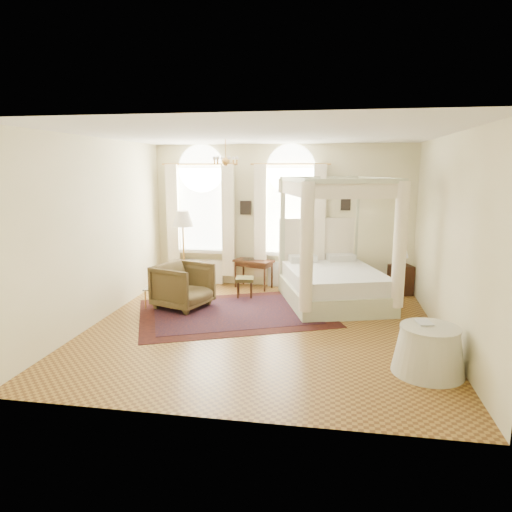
{
  "coord_description": "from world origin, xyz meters",
  "views": [
    {
      "loc": [
        1.15,
        -7.53,
        2.76
      ],
      "look_at": [
        -0.17,
        0.4,
        1.21
      ],
      "focal_mm": 32.0,
      "sensor_mm": 36.0,
      "label": 1
    }
  ],
  "objects": [
    {
      "name": "ground",
      "position": [
        0.0,
        0.0,
        0.0
      ],
      "size": [
        6.0,
        6.0,
        0.0
      ],
      "primitive_type": "plane",
      "color": "olive",
      "rests_on": "ground"
    },
    {
      "name": "room_walls",
      "position": [
        0.0,
        0.0,
        1.98
      ],
      "size": [
        6.0,
        6.0,
        6.0
      ],
      "color": "#FDEFC1",
      "rests_on": "ground"
    },
    {
      "name": "window_left",
      "position": [
        -1.9,
        2.87,
        1.49
      ],
      "size": [
        1.62,
        0.27,
        3.29
      ],
      "color": "white",
      "rests_on": "room_walls"
    },
    {
      "name": "window_right",
      "position": [
        0.2,
        2.87,
        1.49
      ],
      "size": [
        1.62,
        0.27,
        3.29
      ],
      "color": "white",
      "rests_on": "room_walls"
    },
    {
      "name": "chandelier",
      "position": [
        -0.9,
        1.2,
        2.91
      ],
      "size": [
        0.51,
        0.45,
        0.5
      ],
      "color": "#BB873E",
      "rests_on": "room_walls"
    },
    {
      "name": "wall_pictures",
      "position": [
        0.09,
        2.97,
        1.89
      ],
      "size": [
        2.54,
        0.03,
        0.39
      ],
      "color": "black",
      "rests_on": "room_walls"
    },
    {
      "name": "canopy_bed",
      "position": [
        1.23,
        1.73,
        0.59
      ],
      "size": [
        2.54,
        2.83,
        2.58
      ],
      "color": "beige",
      "rests_on": "ground"
    },
    {
      "name": "nightstand",
      "position": [
        2.7,
        2.7,
        0.32
      ],
      "size": [
        0.56,
        0.54,
        0.65
      ],
      "primitive_type": "cube",
      "rotation": [
        0.0,
        0.0,
        0.33
      ],
      "color": "#381D0F",
      "rests_on": "ground"
    },
    {
      "name": "nightstand_lamp",
      "position": [
        2.68,
        2.62,
        0.93
      ],
      "size": [
        0.28,
        0.28,
        0.42
      ],
      "color": "#BB873E",
      "rests_on": "nightstand"
    },
    {
      "name": "writing_desk",
      "position": [
        -0.61,
        2.7,
        0.57
      ],
      "size": [
        0.99,
        0.74,
        0.66
      ],
      "color": "#381D0F",
      "rests_on": "ground"
    },
    {
      "name": "laptop",
      "position": [
        -0.71,
        2.71,
        0.68
      ],
      "size": [
        0.34,
        0.27,
        0.02
      ],
      "primitive_type": "imported",
      "rotation": [
        0.0,
        0.0,
        2.83
      ],
      "color": "black",
      "rests_on": "writing_desk"
    },
    {
      "name": "stool",
      "position": [
        -0.67,
        1.87,
        0.36
      ],
      "size": [
        0.43,
        0.43,
        0.44
      ],
      "color": "#3F391B",
      "rests_on": "ground"
    },
    {
      "name": "armchair",
      "position": [
        -1.74,
        0.94,
        0.45
      ],
      "size": [
        1.25,
        1.23,
        0.89
      ],
      "primitive_type": "imported",
      "rotation": [
        0.0,
        0.0,
        1.22
      ],
      "color": "#4A3A1F",
      "rests_on": "ground"
    },
    {
      "name": "coffee_table",
      "position": [
        -2.22,
        0.9,
        0.36
      ],
      "size": [
        0.63,
        0.48,
        0.4
      ],
      "color": "silver",
      "rests_on": "ground"
    },
    {
      "name": "floor_lamp",
      "position": [
        -2.12,
        2.15,
        1.56
      ],
      "size": [
        0.47,
        0.47,
        1.83
      ],
      "color": "#BB873E",
      "rests_on": "ground"
    },
    {
      "name": "oriental_rug",
      "position": [
        -0.66,
        0.75,
        0.01
      ],
      "size": [
        4.28,
        3.74,
        0.01
      ],
      "color": "#471911",
      "rests_on": "ground"
    },
    {
      "name": "side_table",
      "position": [
        2.51,
        -1.38,
        0.32
      ],
      "size": [
        0.97,
        0.97,
        0.66
      ],
      "color": "beige",
      "rests_on": "ground"
    },
    {
      "name": "book",
      "position": [
        2.35,
        -1.27,
        0.67
      ],
      "size": [
        0.24,
        0.29,
        0.02
      ],
      "primitive_type": "imported",
      "rotation": [
        0.0,
        0.0,
        0.2
      ],
      "color": "black",
      "rests_on": "side_table"
    }
  ]
}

